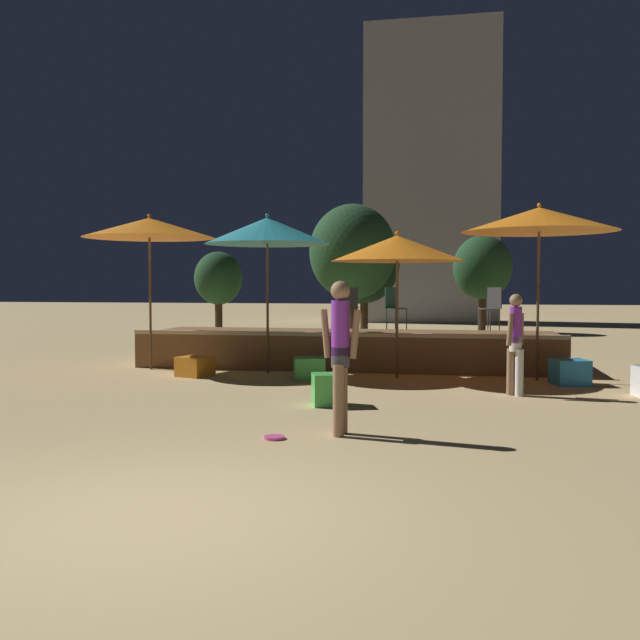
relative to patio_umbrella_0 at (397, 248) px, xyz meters
The scene contains 21 objects.
ground_plane 8.91m from the patio_umbrella_0, 97.90° to the right, with size 120.00×120.00×0.00m, color tan.
wooden_deck 3.01m from the patio_umbrella_0, 122.60° to the left, with size 8.82×2.58×0.81m.
patio_umbrella_0 is the anchor object (origin of this frame).
patio_umbrella_1 5.17m from the patio_umbrella_0, behind, with size 2.71×2.71×3.22m.
patio_umbrella_2 2.62m from the patio_umbrella_0, ahead, with size 2.79×2.79×3.25m.
patio_umbrella_3 2.62m from the patio_umbrella_0, behind, with size 2.49×2.49×3.17m.
cube_seat_0 2.80m from the patio_umbrella_0, 160.50° to the right, with size 0.69×0.69×0.41m.
cube_seat_1 3.81m from the patio_umbrella_0, ahead, with size 0.69×0.69×0.44m.
cube_seat_3 4.48m from the patio_umbrella_0, behind, with size 0.72×0.72×0.38m.
cube_seat_5 4.03m from the patio_umbrella_0, 102.44° to the right, with size 0.56×0.56×0.47m.
person_0 5.49m from the patio_umbrella_0, 92.38° to the right, with size 0.49×0.31×1.81m.
person_1 3.15m from the patio_umbrella_0, 41.92° to the right, with size 0.32×0.39×1.62m.
bistro_chair_0 2.16m from the patio_umbrella_0, 97.15° to the left, with size 0.47×0.47×0.90m.
bistro_chair_1 2.57m from the patio_umbrella_0, 120.89° to the left, with size 0.40×0.40×0.90m.
bistro_chair_2 2.90m from the patio_umbrella_0, 46.72° to the left, with size 0.48×0.48×0.90m.
frisbee_disc 6.21m from the patio_umbrella_0, 99.32° to the right, with size 0.24×0.24×0.03m.
background_tree_0 14.25m from the patio_umbrella_0, 122.56° to the left, with size 1.80×1.80×3.00m.
background_tree_1 11.75m from the patio_umbrella_0, 100.39° to the left, with size 2.49×2.49×3.85m.
background_tree_2 10.56m from the patio_umbrella_0, 102.85° to the left, with size 2.91×2.91×4.47m.
background_tree_3 13.49m from the patio_umbrella_0, 81.40° to the left, with size 2.14×2.14×3.58m.
distant_building 21.25m from the patio_umbrella_0, 90.26° to the left, with size 6.16×3.29×13.68m.
Camera 1 is at (2.29, -4.97, 1.76)m, focal length 40.00 mm.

